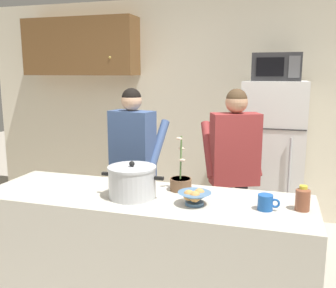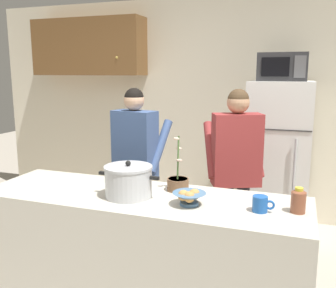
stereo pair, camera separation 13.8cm
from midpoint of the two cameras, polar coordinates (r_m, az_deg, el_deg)
back_wall_unit at (r=4.65m, az=4.98°, el=6.96°), size 6.00×0.48×2.60m
kitchen_island at (r=2.72m, az=-2.50°, el=-17.02°), size 2.20×0.68×0.92m
refrigerator at (r=4.18m, az=17.22°, el=-2.20°), size 0.64×0.68×1.64m
microwave at (r=4.06m, az=17.98°, el=11.07°), size 0.48×0.37×0.28m
person_near_pot at (r=3.49m, az=-3.82°, el=-1.46°), size 0.55×0.48×1.59m
person_by_sink at (r=3.27m, az=11.48°, el=-2.44°), size 0.59×0.55×1.60m
cooking_pot at (r=2.49m, az=-4.45°, el=-5.67°), size 0.43×0.32×0.24m
coffee_mug at (r=2.32m, az=15.57°, el=-8.78°), size 0.13×0.09×0.10m
bread_bowl at (r=2.34m, az=4.93°, el=-8.09°), size 0.21×0.21×0.10m
bottle_near_edge at (r=2.36m, az=20.81°, el=-8.01°), size 0.09×0.09×0.15m
potted_orchid at (r=2.62m, az=3.03°, el=-5.85°), size 0.15×0.15×0.38m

